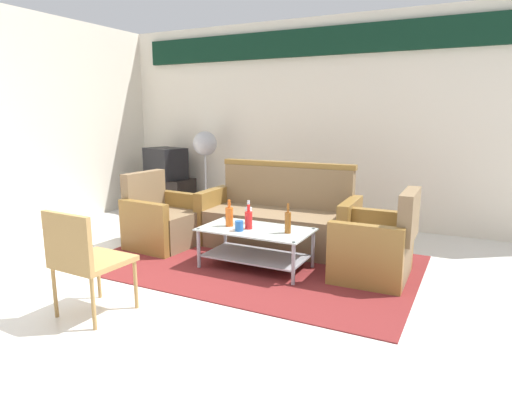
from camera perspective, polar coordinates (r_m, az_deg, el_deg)
ground_plane at (r=3.92m, az=-6.32°, el=-11.52°), size 14.00×14.00×0.00m
wall_back at (r=6.37m, az=8.80°, el=11.00°), size 6.52×0.19×2.80m
rug at (r=4.68m, az=-0.33°, el=-7.44°), size 3.27×2.08×0.01m
couch at (r=5.15m, az=2.89°, el=-2.05°), size 1.82×0.80×0.96m
armchair_left at (r=5.29m, az=-11.88°, el=-2.24°), size 0.75×0.81×0.85m
armchair_right at (r=4.34m, az=15.13°, el=-5.50°), size 0.71×0.77×0.85m
coffee_table at (r=4.45m, az=-0.03°, el=-4.86°), size 1.10×0.60×0.40m
bottle_red at (r=4.39m, az=-0.92°, el=-1.96°), size 0.07×0.07×0.24m
bottle_brown at (r=4.24m, az=4.10°, el=-2.24°), size 0.06×0.06×0.29m
bottle_clear at (r=4.61m, az=-0.97°, el=-1.31°), size 0.07×0.07×0.24m
bottle_orange at (r=4.50m, az=-3.44°, el=-1.51°), size 0.08×0.08×0.27m
cup at (r=4.33m, az=-2.17°, el=-2.76°), size 0.08×0.08×0.10m
tv_stand at (r=7.20m, az=-11.35°, el=1.23°), size 0.80×0.50×0.52m
television at (r=7.13m, az=-11.49°, el=5.19°), size 0.70×0.59×0.48m
pedestal_fan at (r=6.73m, az=-6.54°, el=7.14°), size 0.36×0.36×1.27m
wicker_chair at (r=3.58m, az=-21.24°, el=-6.09°), size 0.50×0.50×0.84m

